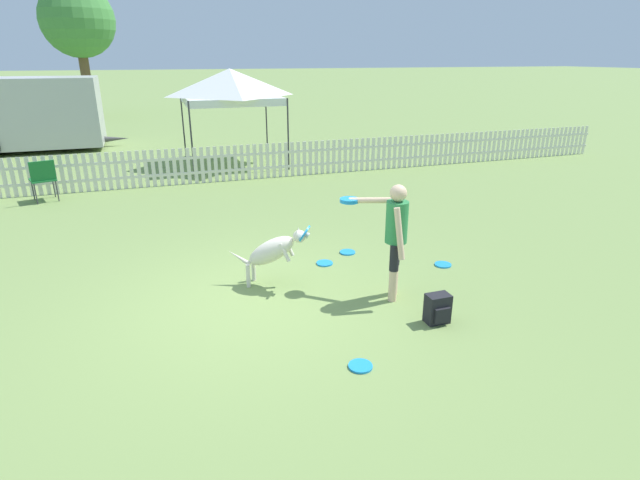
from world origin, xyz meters
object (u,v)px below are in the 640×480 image
Objects in this scene: canopy_tent_main at (230,86)px; tree_left_grove at (77,21)px; frisbee_far_scatter at (443,265)px; handler_person at (394,229)px; leaping_dog at (273,250)px; folding_chair_blue_left at (43,177)px; backpack_on_grass at (438,309)px; frisbee_near_dog at (360,366)px; frisbee_near_handler at (348,252)px; frisbee_midfield at (325,263)px; equipment_trailer at (14,113)px.

tree_left_grove reaches higher than canopy_tent_main.
handler_person is at bearing -151.20° from frisbee_far_scatter.
folding_chair_blue_left is (-3.67, 5.76, 0.03)m from leaping_dog.
leaping_dog is 6.83m from folding_chair_blue_left.
frisbee_far_scatter is (2.61, -0.14, -0.52)m from leaping_dog.
handler_person reaches higher than backpack_on_grass.
canopy_tent_main reaches higher than frisbee_near_dog.
frisbee_near_handler is 1.00× the size of frisbee_midfield.
frisbee_near_handler is at bearing 94.17° from backpack_on_grass.
tree_left_grove reaches higher than backpack_on_grass.
backpack_on_grass is at bearing -85.83° from frisbee_near_handler.
canopy_tent_main is 15.51m from tree_left_grove.
frisbee_far_scatter is at bearing -20.81° from frisbee_midfield.
leaping_dog is at bearing -80.01° from tree_left_grove.
handler_person is 4.23× the size of backpack_on_grass.
frisbee_near_handler is 0.27× the size of folding_chair_blue_left.
canopy_tent_main reaches higher than equipment_trailer.
canopy_tent_main is at bearing 101.00° from frisbee_far_scatter.
backpack_on_grass reaches higher than frisbee_midfield.
folding_chair_blue_left is at bearing 136.79° from frisbee_far_scatter.
frisbee_near_handler is 1.00× the size of frisbee_near_dog.
folding_chair_blue_left reaches higher than frisbee_midfield.
frisbee_midfield is 14.06m from equipment_trailer.
handler_person is at bearing -63.28° from equipment_trailer.
frisbee_midfield is at bearing -90.07° from canopy_tent_main.
equipment_trailer is (-1.83, 7.20, 0.69)m from folding_chair_blue_left.
folding_chair_blue_left reaches higher than leaping_dog.
equipment_trailer is at bearing 117.26° from frisbee_midfield.
frisbee_near_handler is at bearing -60.12° from equipment_trailer.
tree_left_grove is at bearing 102.93° from backpack_on_grass.
canopy_tent_main is (-1.68, 8.65, 2.19)m from frisbee_far_scatter.
backpack_on_grass reaches higher than frisbee_near_handler.
frisbee_near_handler is at bearing -86.33° from canopy_tent_main.
frisbee_near_handler is 3.16m from frisbee_near_dog.
backpack_on_grass is at bearing -63.83° from equipment_trailer.
equipment_trailer is at bearing 145.31° from canopy_tent_main.
tree_left_grove reaches higher than frisbee_near_dog.
backpack_on_grass is 10.35m from canopy_tent_main.
leaping_dog is at bearing 134.71° from backpack_on_grass.
equipment_trailer reaches higher than frisbee_far_scatter.
canopy_tent_main is at bearing -34.48° from equipment_trailer.
frisbee_near_dog is at bearing 174.34° from handler_person.
tree_left_grove is at bearing 102.47° from frisbee_midfield.
tree_left_grove reaches higher than frisbee_near_handler.
frisbee_near_dog and frisbee_far_scatter have the same top height.
tree_left_grove is at bearing 99.96° from frisbee_near_dog.
canopy_tent_main is (-0.45, 9.33, 1.25)m from handler_person.
leaping_dog is 4.38× the size of frisbee_near_dog.
backpack_on_grass is 25.64m from tree_left_grove.
frisbee_far_scatter is at bearing 119.78° from folding_chair_blue_left.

